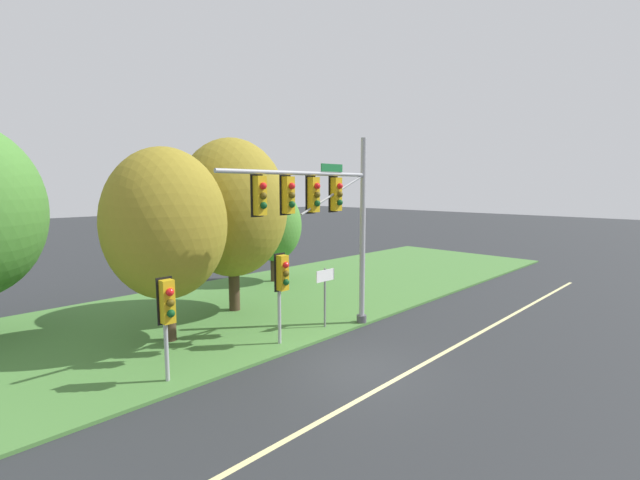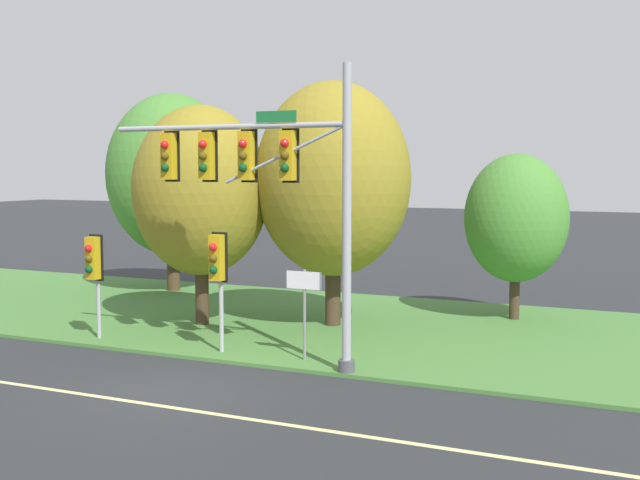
{
  "view_description": "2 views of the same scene",
  "coord_description": "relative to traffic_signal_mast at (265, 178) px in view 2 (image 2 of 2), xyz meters",
  "views": [
    {
      "loc": [
        -9.97,
        -7.98,
        5.61
      ],
      "look_at": [
        1.41,
        3.24,
        3.62
      ],
      "focal_mm": 24.0,
      "sensor_mm": 36.0,
      "label": 1
    },
    {
      "loc": [
        10.65,
        -14.91,
        5.07
      ],
      "look_at": [
        1.77,
        4.53,
        3.11
      ],
      "focal_mm": 45.0,
      "sensor_mm": 36.0,
      "label": 2
    }
  ],
  "objects": [
    {
      "name": "ground_plane",
      "position": [
        -1.09,
        -2.7,
        -4.8
      ],
      "size": [
        160.0,
        160.0,
        0.0
      ],
      "primitive_type": "plane",
      "color": "#282B2D"
    },
    {
      "name": "lane_stripe",
      "position": [
        -1.09,
        -3.9,
        -4.79
      ],
      "size": [
        36.0,
        0.16,
        0.01
      ],
      "primitive_type": "cube",
      "color": "beige",
      "rests_on": "ground"
    },
    {
      "name": "grass_verge",
      "position": [
        -1.09,
        5.55,
        -4.75
      ],
      "size": [
        48.0,
        11.5,
        0.1
      ],
      "primitive_type": "cube",
      "color": "#477A38",
      "rests_on": "ground"
    },
    {
      "name": "traffic_signal_mast",
      "position": [
        0.0,
        0.0,
        0.0
      ],
      "size": [
        6.86,
        0.49,
        7.41
      ],
      "color": "#9EA0A5",
      "rests_on": "grass_verge"
    },
    {
      "name": "pedestrian_signal_near_kerb",
      "position": [
        -5.83,
        0.43,
        -2.51
      ],
      "size": [
        0.46,
        0.55,
        3.03
      ],
      "color": "#9EA0A5",
      "rests_on": "grass_verge"
    },
    {
      "name": "pedestrian_signal_further_along",
      "position": [
        -1.67,
        0.42,
        -2.33
      ],
      "size": [
        0.46,
        0.55,
        3.24
      ],
      "color": "#9EA0A5",
      "rests_on": "grass_verge"
    },
    {
      "name": "route_sign_post",
      "position": [
        0.76,
        0.68,
        -3.1
      ],
      "size": [
        0.98,
        0.08,
        2.35
      ],
      "color": "slate",
      "rests_on": "grass_verge"
    },
    {
      "name": "tree_nearest_road",
      "position": [
        -9.11,
        9.03,
        -0.06
      ],
      "size": [
        5.15,
        5.15,
        7.87
      ],
      "color": "#4C3823",
      "rests_on": "grass_verge"
    },
    {
      "name": "tree_left_of_mast",
      "position": [
        -4.25,
        3.63,
        -0.48
      ],
      "size": [
        4.26,
        4.26,
        6.89
      ],
      "color": "#423021",
      "rests_on": "grass_verge"
    },
    {
      "name": "tree_behind_signpost",
      "position": [
        -0.42,
        5.2,
        -0.12
      ],
      "size": [
        4.83,
        4.83,
        7.61
      ],
      "color": "#423021",
      "rests_on": "grass_verge"
    },
    {
      "name": "tree_mid_verge",
      "position": [
        4.58,
        8.57,
        -1.4
      ],
      "size": [
        3.34,
        3.34,
        5.39
      ],
      "color": "#423021",
      "rests_on": "grass_verge"
    }
  ]
}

